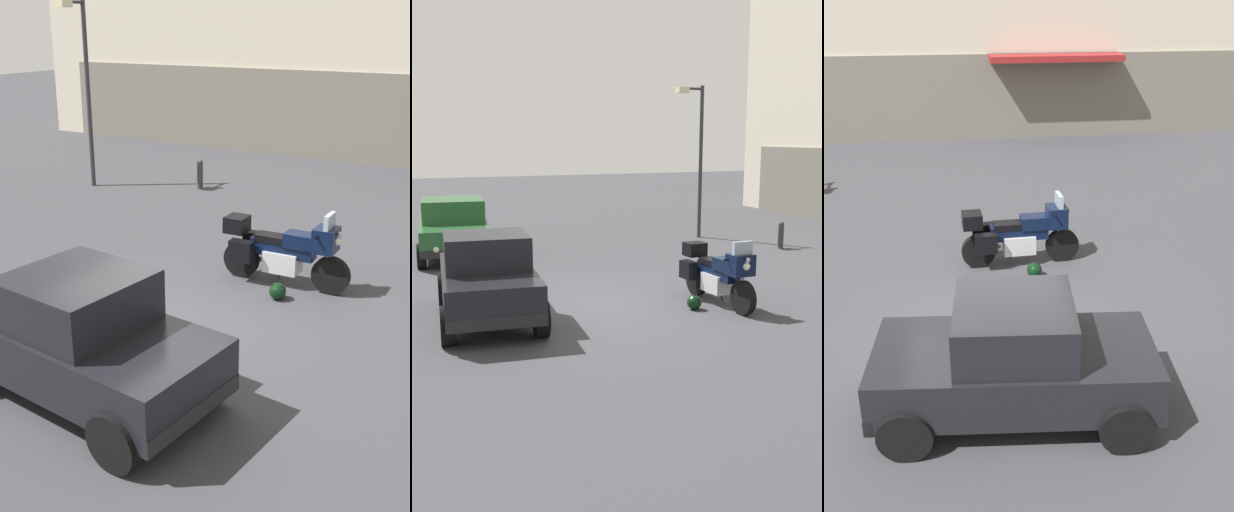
{
  "view_description": "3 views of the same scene",
  "coord_description": "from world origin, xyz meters",
  "views": [
    {
      "loc": [
        4.83,
        -6.74,
        4.21
      ],
      "look_at": [
        0.5,
        0.46,
        1.1
      ],
      "focal_mm": 44.2,
      "sensor_mm": 36.0,
      "label": 1
    },
    {
      "loc": [
        11.07,
        -3.76,
        3.24
      ],
      "look_at": [
        -0.08,
        0.73,
        0.92
      ],
      "focal_mm": 43.64,
      "sensor_mm": 36.0,
      "label": 2
    },
    {
      "loc": [
        -0.48,
        -8.0,
        4.95
      ],
      "look_at": [
        0.76,
        0.78,
        0.93
      ],
      "focal_mm": 42.44,
      "sensor_mm": 36.0,
      "label": 3
    }
  ],
  "objects": [
    {
      "name": "motorcycle",
      "position": [
        0.8,
        2.5,
        0.62
      ],
      "size": [
        2.26,
        0.78,
        1.36
      ],
      "rotation": [
        0.0,
        0.0,
        0.04
      ],
      "color": "black",
      "rests_on": "ground"
    },
    {
      "name": "ground_plane",
      "position": [
        0.0,
        0.0,
        0.0
      ],
      "size": [
        80.0,
        80.0,
        0.0
      ],
      "primitive_type": "plane",
      "color": "#38383D"
    },
    {
      "name": "helmet",
      "position": [
        1.01,
        1.87,
        0.14
      ],
      "size": [
        0.28,
        0.28,
        0.28
      ],
      "primitive_type": "sphere",
      "color": "black",
      "rests_on": "ground"
    },
    {
      "name": "car_compact_side",
      "position": [
        0.2,
        -1.88,
        0.77
      ],
      "size": [
        3.58,
        1.99,
        1.56
      ],
      "rotation": [
        0.0,
        0.0,
        3.05
      ],
      "color": "black",
      "rests_on": "ground"
    }
  ]
}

